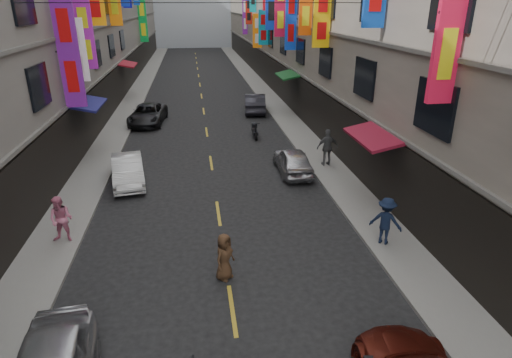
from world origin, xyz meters
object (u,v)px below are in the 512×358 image
object	(u,v)px
car_left_far	(148,114)
pedestrian_crossing	(224,257)
scooter_far_right	(255,131)
car_left_mid	(128,170)
car_right_far	(255,103)
car_right_mid	(293,161)
pedestrian_rfar	(328,147)
pedestrian_rnear	(386,221)
pedestrian_lfar	(61,219)

from	to	relation	value
car_left_far	pedestrian_crossing	size ratio (longest dim) A/B	3.13
scooter_far_right	car_left_far	distance (m)	8.28
car_left_mid	car_right_far	size ratio (longest dim) A/B	0.90
pedestrian_crossing	car_left_far	bearing A→B (deg)	52.52
car_right_mid	pedestrian_rfar	world-z (taller)	pedestrian_rfar
car_left_mid	pedestrian_rnear	bearing A→B (deg)	-45.76
car_left_mid	pedestrian_rfar	bearing A→B (deg)	-5.11
scooter_far_right	pedestrian_crossing	size ratio (longest dim) A/B	1.18
pedestrian_rnear	pedestrian_crossing	xyz separation A→B (m)	(-5.68, -1.12, -0.21)
car_left_mid	car_left_far	world-z (taller)	car_left_far
car_right_mid	pedestrian_rnear	size ratio (longest dim) A/B	2.21
car_right_mid	pedestrian_lfar	bearing A→B (deg)	30.76
car_right_mid	pedestrian_rfar	bearing A→B (deg)	-164.61
pedestrian_crossing	pedestrian_rnear	bearing A→B (deg)	-37.88
pedestrian_rnear	pedestrian_rfar	xyz separation A→B (m)	(0.33, 7.84, 0.10)
scooter_far_right	pedestrian_crossing	distance (m)	15.10
car_right_far	pedestrian_lfar	distance (m)	21.01
car_right_mid	pedestrian_rnear	world-z (taller)	pedestrian_rnear
pedestrian_rnear	pedestrian_crossing	bearing A→B (deg)	46.37
car_left_mid	pedestrian_lfar	bearing A→B (deg)	-115.14
pedestrian_rfar	pedestrian_lfar	bearing A→B (deg)	26.52
scooter_far_right	car_right_far	size ratio (longest dim) A/B	0.41
pedestrian_lfar	pedestrian_rnear	xyz separation A→B (m)	(11.14, -1.78, 0.01)
pedestrian_rnear	pedestrian_crossing	world-z (taller)	pedestrian_rnear
car_right_mid	pedestrian_crossing	xyz separation A→B (m)	(-4.08, -8.44, 0.12)
scooter_far_right	pedestrian_rfar	bearing A→B (deg)	118.18
car_left_mid	pedestrian_rnear	xyz separation A→B (m)	(9.60, -7.14, 0.32)
pedestrian_rfar	pedestrian_crossing	bearing A→B (deg)	54.80
car_right_mid	car_right_far	world-z (taller)	car_right_far
scooter_far_right	car_left_far	size ratio (longest dim) A/B	0.38
car_left_far	car_right_mid	distance (m)	13.43
scooter_far_right	pedestrian_lfar	size ratio (longest dim) A/B	1.07
car_right_far	pedestrian_lfar	bearing A→B (deg)	70.00
car_right_far	pedestrian_rfar	bearing A→B (deg)	105.68
pedestrian_crossing	pedestrian_lfar	bearing A→B (deg)	103.10
scooter_far_right	pedestrian_rnear	bearing A→B (deg)	102.20
car_right_far	pedestrian_rnear	bearing A→B (deg)	101.47
scooter_far_right	car_right_far	distance (m)	6.91
car_right_far	pedestrian_rnear	size ratio (longest dim) A/B	2.55
scooter_far_right	pedestrian_rfar	world-z (taller)	pedestrian_rfar
car_left_far	car_right_mid	size ratio (longest dim) A/B	1.27
car_left_far	car_right_mid	world-z (taller)	car_left_far
car_left_far	pedestrian_rnear	bearing A→B (deg)	-56.30
scooter_far_right	car_left_mid	distance (m)	9.56
car_left_mid	car_right_mid	world-z (taller)	car_left_mid
pedestrian_rfar	pedestrian_crossing	distance (m)	10.79
scooter_far_right	pedestrian_lfar	distance (m)	14.64
pedestrian_rfar	pedestrian_crossing	world-z (taller)	pedestrian_rfar
car_right_mid	pedestrian_lfar	distance (m)	11.05
pedestrian_lfar	pedestrian_crossing	bearing A→B (deg)	-18.61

